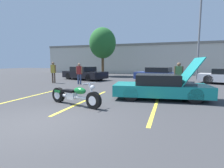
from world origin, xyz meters
The scene contains 14 objects.
ground_plane centered at (0.00, 0.00, 0.00)m, with size 80.00×80.00×0.00m, color #38383A.
parking_stripe_foreground centered at (-3.10, 3.04, 0.00)m, with size 0.12×4.97×0.01m, color yellow.
parking_stripe_middle centered at (-0.05, 3.04, 0.00)m, with size 0.12×4.97×0.01m, color yellow.
parking_stripe_back centered at (3.00, 3.04, 0.00)m, with size 0.12×4.97×0.01m, color yellow.
far_building centered at (0.00, 23.44, 2.34)m, with size 32.00×4.20×4.40m.
light_pole centered at (6.18, 15.57, 4.48)m, with size 1.21×0.28×8.19m.
tree_background centered at (-4.46, 16.51, 4.02)m, with size 3.25×3.25×5.91m.
motorcycle centered at (-0.06, 2.11, 0.39)m, with size 2.53×0.99×0.95m.
show_car_hood_open centered at (3.11, 4.47, 0.56)m, with size 4.43×2.28×1.91m.
parked_car_mid_row centered at (2.67, 12.48, 0.60)m, with size 4.78×2.78×1.25m.
parked_car_left_row centered at (-4.52, 11.60, 0.61)m, with size 4.94×3.30×1.27m.
spectator_near_motorcycle centered at (-5.60, 8.24, 1.02)m, with size 0.52×0.23×1.72m.
spectator_by_show_car centered at (3.98, 7.20, 1.00)m, with size 0.52×0.22×1.69m.
spectator_midground centered at (-3.17, 8.16, 0.96)m, with size 0.52×0.21×1.62m.
Camera 1 is at (3.47, -3.87, 1.69)m, focal length 28.00 mm.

